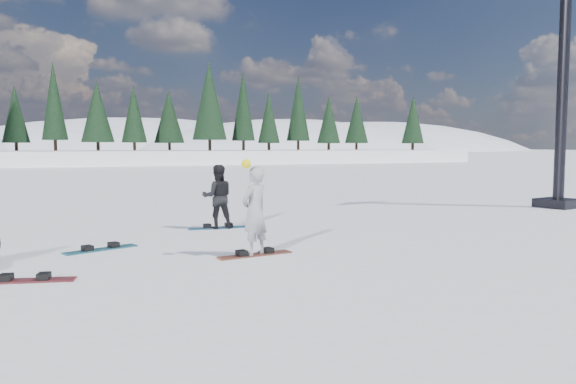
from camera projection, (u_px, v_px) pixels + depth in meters
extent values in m
plane|color=white|center=(217.00, 249.00, 11.53)|extent=(420.00, 420.00, 0.00)
cube|color=white|center=(98.00, 173.00, 62.75)|extent=(90.00, 14.00, 5.00)
ellipsoid|color=white|center=(139.00, 191.00, 205.86)|extent=(182.00, 140.00, 53.20)
ellipsoid|color=white|center=(374.00, 185.00, 224.15)|extent=(156.00, 120.00, 50.40)
ellipsoid|color=white|center=(290.00, 192.00, 173.54)|extent=(117.00, 90.00, 45.00)
cone|color=black|center=(12.00, 116.00, 59.19)|extent=(3.20, 3.20, 7.50)
cone|color=black|center=(55.00, 116.00, 60.71)|extent=(3.20, 3.20, 7.50)
cone|color=black|center=(97.00, 117.00, 62.22)|extent=(3.20, 3.20, 7.50)
cone|color=black|center=(136.00, 118.00, 63.74)|extent=(3.20, 3.20, 7.50)
cone|color=black|center=(173.00, 118.00, 65.25)|extent=(3.20, 3.20, 7.50)
cone|color=black|center=(209.00, 119.00, 66.77)|extent=(3.20, 3.20, 7.50)
cone|color=black|center=(243.00, 120.00, 68.28)|extent=(3.20, 3.20, 7.50)
cone|color=black|center=(275.00, 120.00, 69.80)|extent=(3.20, 3.20, 7.50)
cone|color=black|center=(307.00, 121.00, 71.31)|extent=(3.20, 3.20, 7.50)
cone|color=black|center=(336.00, 121.00, 72.83)|extent=(3.20, 3.20, 7.50)
cone|color=black|center=(365.00, 122.00, 74.34)|extent=(3.20, 3.20, 7.50)
cone|color=black|center=(393.00, 122.00, 75.86)|extent=(3.20, 3.20, 7.50)
cylinder|color=black|center=(562.00, 90.00, 18.89)|extent=(0.36, 0.36, 7.98)
cube|color=black|center=(558.00, 203.00, 19.21)|extent=(1.43, 1.43, 0.30)
imported|color=#B1B0B6|center=(255.00, 211.00, 10.76)|extent=(0.75, 0.69, 1.72)
sphere|color=yellow|center=(246.00, 164.00, 10.50)|extent=(0.18, 0.18, 0.18)
imported|color=black|center=(218.00, 197.00, 14.30)|extent=(0.87, 0.72, 1.64)
cube|color=brown|center=(255.00, 255.00, 10.83)|extent=(1.53, 0.52, 0.03)
cube|color=#1A5E94|center=(218.00, 228.00, 14.37)|extent=(1.51, 0.34, 0.03)
cube|color=#16677B|center=(101.00, 249.00, 11.40)|extent=(1.49, 0.83, 0.03)
cube|color=maroon|center=(25.00, 281.00, 8.77)|extent=(1.53, 0.59, 0.03)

